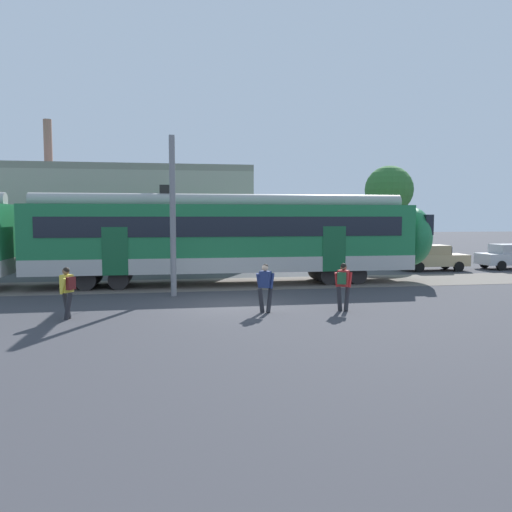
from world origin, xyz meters
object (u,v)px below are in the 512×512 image
(pedestrian_red, at_px, (343,283))
(parked_car_tan, at_px, (432,258))
(parked_car_silver, at_px, (510,256))
(pedestrian_yellow, at_px, (67,288))
(commuter_train, at_px, (37,239))
(pedestrian_navy, at_px, (266,284))

(pedestrian_red, xyz_separation_m, parked_car_tan, (9.66, 11.53, -0.21))
(pedestrian_red, relative_size, parked_car_tan, 0.41)
(parked_car_silver, bearing_deg, pedestrian_yellow, -154.44)
(commuter_train, xyz_separation_m, parked_car_silver, (26.75, 4.11, -1.47))
(pedestrian_navy, bearing_deg, pedestrian_yellow, -179.53)
(pedestrian_yellow, bearing_deg, pedestrian_navy, 0.47)
(pedestrian_navy, distance_m, parked_car_silver, 21.00)
(commuter_train, height_order, parked_car_tan, commuter_train)
(commuter_train, distance_m, pedestrian_navy, 11.77)
(pedestrian_red, distance_m, parked_car_silver, 18.93)
(parked_car_tan, bearing_deg, pedestrian_navy, -137.42)
(pedestrian_navy, height_order, parked_car_silver, pedestrian_navy)
(parked_car_silver, bearing_deg, parked_car_tan, -178.99)
(commuter_train, height_order, pedestrian_red, commuter_train)
(pedestrian_red, bearing_deg, pedestrian_navy, 175.89)
(pedestrian_yellow, height_order, parked_car_tan, pedestrian_yellow)
(pedestrian_red, xyz_separation_m, parked_car_silver, (14.94, 11.62, -0.21))
(commuter_train, relative_size, parked_car_silver, 9.41)
(commuter_train, distance_m, pedestrian_yellow, 7.97)
(pedestrian_navy, relative_size, parked_car_tan, 0.41)
(pedestrian_red, bearing_deg, parked_car_tan, 50.04)
(commuter_train, relative_size, pedestrian_red, 22.83)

